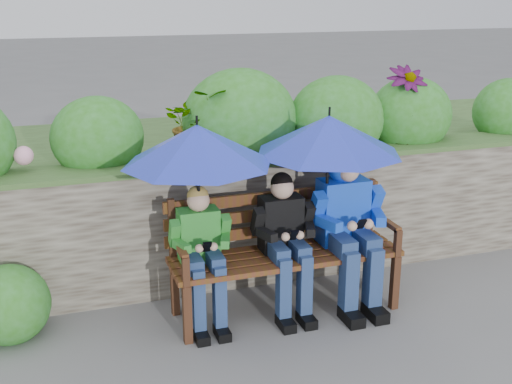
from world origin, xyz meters
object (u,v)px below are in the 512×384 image
object	(u,v)px
umbrella_left	(197,145)
park_bench	(283,244)
boy_right	(348,216)
umbrella_right	(329,135)
boy_middle	(285,236)
boy_left	(202,249)

from	to	relation	value
umbrella_left	park_bench	bearing A→B (deg)	2.96
boy_right	umbrella_left	distance (m)	1.27
boy_right	umbrella_right	distance (m)	0.64
boy_middle	park_bench	bearing A→B (deg)	83.00
boy_left	boy_middle	size ratio (longest dim) A/B	0.96
boy_left	boy_middle	bearing A→B (deg)	-0.39
boy_left	boy_middle	world-z (taller)	boy_middle
boy_middle	boy_right	size ratio (longest dim) A/B	0.89
boy_right	boy_left	bearing A→B (deg)	179.80
umbrella_left	boy_right	bearing A→B (deg)	-2.01
boy_left	boy_right	world-z (taller)	boy_right
umbrella_left	umbrella_right	bearing A→B (deg)	0.07
boy_middle	umbrella_left	xyz separation A→B (m)	(-0.62, 0.04, 0.71)
boy_middle	umbrella_right	world-z (taller)	umbrella_right
park_bench	boy_right	size ratio (longest dim) A/B	1.43
park_bench	boy_right	distance (m)	0.53
park_bench	boy_left	distance (m)	0.63
park_bench	umbrella_left	bearing A→B (deg)	-177.04
park_bench	boy_left	xyz separation A→B (m)	(-0.62, -0.07, 0.07)
boy_middle	umbrella_left	world-z (taller)	umbrella_left
boy_left	boy_middle	xyz separation A→B (m)	(0.61, -0.00, 0.02)
boy_left	boy_right	distance (m)	1.12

